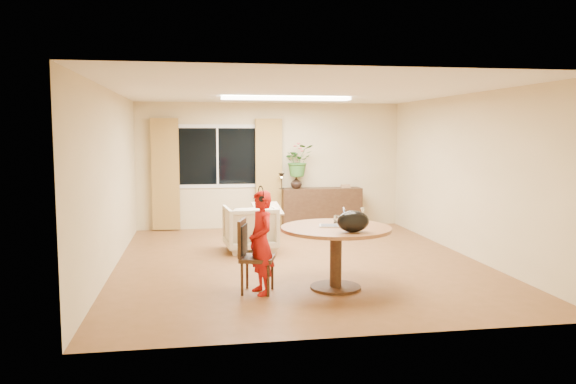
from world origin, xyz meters
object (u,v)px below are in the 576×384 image
object	(u,v)px
dining_table	(336,240)
sideboard	(322,208)
child	(261,243)
armchair	(250,228)
dining_chair	(257,256)

from	to	relation	value
dining_table	sideboard	size ratio (longest dim) A/B	0.84
child	sideboard	size ratio (longest dim) A/B	0.77
dining_table	armchair	bearing A→B (deg)	108.96
dining_table	armchair	distance (m)	2.64
dining_table	child	bearing A→B (deg)	-176.11
armchair	sideboard	bearing A→B (deg)	-134.29
armchair	sideboard	xyz separation A→B (m)	(1.70, 2.08, 0.03)
dining_chair	dining_table	bearing A→B (deg)	16.88
dining_chair	armchair	xyz separation A→B (m)	(0.15, 2.50, -0.07)
dining_chair	child	bearing A→B (deg)	-36.60
dining_table	sideboard	world-z (taller)	sideboard
child	armchair	bearing A→B (deg)	162.40
dining_chair	sideboard	distance (m)	4.94
dining_chair	child	distance (m)	0.19
dining_table	dining_chair	world-z (taller)	dining_chair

